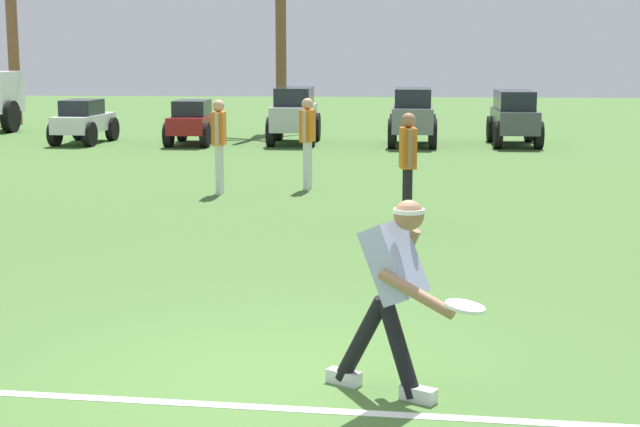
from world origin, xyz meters
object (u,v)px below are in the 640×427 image
frisbee_thrower (393,286)px  parked_car_slot_b (193,122)px  palm_tree_far_left (12,16)px  teammate_midfield (219,137)px  parked_car_slot_a (84,121)px  parked_car_slot_d (413,115)px  teammate_near_sideline (307,134)px  teammate_deep (408,159)px  parked_car_slot_e (514,116)px  frisbee_in_flight (465,307)px  parked_car_slot_c (294,114)px

frisbee_thrower → parked_car_slot_b: size_ratio=0.64×
frisbee_thrower → palm_tree_far_left: bearing=116.8°
teammate_midfield → parked_car_slot_a: size_ratio=0.69×
parked_car_slot_d → palm_tree_far_left: (-12.15, 5.51, 2.56)m
palm_tree_far_left → teammate_near_sideline: bearing=-52.1°
teammate_deep → parked_car_slot_e: teammate_deep is taller
frisbee_in_flight → teammate_midfield: size_ratio=0.20×
parked_car_slot_d → parked_car_slot_e: 2.51m
parked_car_slot_b → palm_tree_far_left: palm_tree_far_left is taller
parked_car_slot_b → teammate_midfield: bearing=-75.5°
frisbee_in_flight → parked_car_slot_e: 18.50m
teammate_deep → parked_car_slot_b: (-5.16, 10.98, -0.38)m
parked_car_slot_d → palm_tree_far_left: palm_tree_far_left is taller
teammate_deep → parked_car_slot_b: 12.14m
teammate_midfield → parked_car_slot_d: (3.36, 8.24, -0.20)m
parked_car_slot_b → palm_tree_far_left: size_ratio=0.41×
frisbee_thrower → parked_car_slot_d: size_ratio=0.60×
teammate_midfield → parked_car_slot_d: teammate_midfield is taller
parked_car_slot_b → palm_tree_far_left: bearing=139.8°
parked_car_slot_c → parked_car_slot_e: (5.45, 0.01, -0.02)m
parked_car_slot_b → palm_tree_far_left: (-6.70, 5.65, 2.74)m
palm_tree_far_left → frisbee_in_flight: bearing=-62.8°
teammate_near_sideline → teammate_deep: size_ratio=1.00×
teammate_near_sideline → frisbee_thrower: bearing=-81.7°
parked_car_slot_a → parked_car_slot_b: 2.79m
teammate_deep → parked_car_slot_c: teammate_deep is taller
parked_car_slot_b → parked_car_slot_c: bearing=8.9°
teammate_near_sideline → palm_tree_far_left: palm_tree_far_left is taller
frisbee_in_flight → parked_car_slot_e: parked_car_slot_e is taller
parked_car_slot_a → palm_tree_far_left: bearing=124.9°
teammate_deep → parked_car_slot_d: size_ratio=0.66×
parked_car_slot_b → parked_car_slot_d: bearing=1.5°
frisbee_in_flight → parked_car_slot_c: parked_car_slot_c is taller
teammate_near_sideline → teammate_deep: 3.91m
frisbee_in_flight → teammate_deep: teammate_deep is taller
parked_car_slot_d → parked_car_slot_e: parked_car_slot_d is taller
teammate_near_sideline → parked_car_slot_b: teammate_near_sideline is taller
parked_car_slot_c → parked_car_slot_a: bearing=-176.3°
frisbee_thrower → frisbee_in_flight: frisbee_thrower is taller
teammate_near_sideline → parked_car_slot_b: size_ratio=0.71×
teammate_near_sideline → parked_car_slot_b: (-3.50, 7.44, -0.38)m
teammate_near_sideline → parked_car_slot_d: bearing=75.6°
teammate_deep → parked_car_slot_a: size_ratio=0.69×
parked_car_slot_e → parked_car_slot_d: bearing=-174.1°
parked_car_slot_a → frisbee_thrower: bearing=-66.1°
frisbee_in_flight → parked_car_slot_b: size_ratio=0.14×
frisbee_in_flight → palm_tree_far_left: (-12.12, 23.57, 2.51)m
teammate_midfield → palm_tree_far_left: 16.48m
teammate_midfield → teammate_deep: same height
teammate_midfield → teammate_deep: 4.22m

